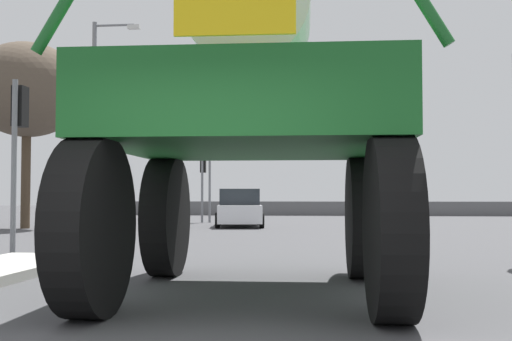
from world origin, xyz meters
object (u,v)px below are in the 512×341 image
Objects in this scene: traffic_signal_far_left at (210,162)px; traffic_signal_far_right at (203,172)px; oversize_sprayer at (253,124)px; sedan_ahead at (239,209)px; traffic_signal_near_left at (18,128)px; bare_tree_left at (27,90)px; streetlight_far_left at (97,112)px.

traffic_signal_far_left is 0.58m from traffic_signal_far_right.
sedan_ahead is (-2.47, 17.55, -1.40)m from oversize_sprayer.
traffic_signal_near_left is 1.09× the size of traffic_signal_far_right.
bare_tree_left is at bearing 115.28° from traffic_signal_near_left.
traffic_signal_far_left is at bearing 17.80° from sedan_ahead.
traffic_signal_far_left is 1.19× the size of traffic_signal_far_right.
sedan_ahead is at bearing 16.36° from bare_tree_left.
traffic_signal_far_left reaches higher than sedan_ahead.
streetlight_far_left is at bearing 103.19° from traffic_signal_near_left.
streetlight_far_left is (-8.28, 17.07, 2.55)m from oversize_sprayer.
traffic_signal_far_left reaches higher than traffic_signal_near_left.
traffic_signal_near_left is at bearing -92.06° from traffic_signal_far_right.
oversize_sprayer is 1.21× the size of sedan_ahead.
sedan_ahead is 1.20× the size of traffic_signal_near_left.
traffic_signal_far_left is at bearing -1.58° from traffic_signal_far_right.
bare_tree_left is at bearing -134.01° from traffic_signal_far_left.
streetlight_far_left is at bearing -128.84° from traffic_signal_far_right.
sedan_ahead is 7.04m from streetlight_far_left.
sedan_ahead is at bearing -60.19° from traffic_signal_far_right.
oversize_sprayer is 18.71m from bare_tree_left.
traffic_signal_near_left is at bearing -76.81° from streetlight_far_left.
sedan_ahead is at bearing 6.78° from oversize_sprayer.
traffic_signal_far_left is at bearing 10.26° from oversize_sprayer.
sedan_ahead is at bearing 4.81° from streetlight_far_left.
traffic_signal_far_right is at bearing 87.94° from traffic_signal_near_left.
traffic_signal_far_right is at bearing 51.16° from streetlight_far_left.
streetlight_far_left is (-5.81, -0.49, 3.95)m from sedan_ahead.
traffic_signal_far_left is (-1.89, 3.92, 2.14)m from sedan_ahead.
oversize_sprayer reaches higher than traffic_signal_far_right.
traffic_signal_near_left is 0.50× the size of bare_tree_left.
traffic_signal_far_right is (0.61, 16.99, -0.23)m from traffic_signal_near_left.
traffic_signal_far_right is (-2.25, 3.93, 1.68)m from sedan_ahead.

